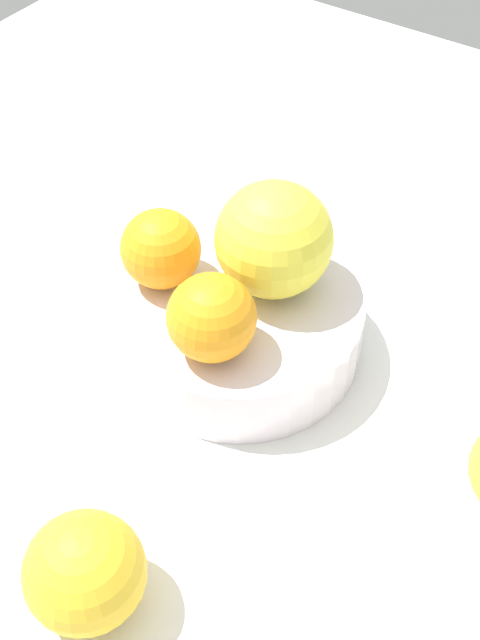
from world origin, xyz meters
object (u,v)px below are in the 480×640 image
at_px(orange_in_bowl_2, 161,249).
at_px(fruit_bowl, 240,326).
at_px(orange_in_bowl_1, 212,318).
at_px(orange_loose_1, 85,572).
at_px(orange_in_bowl_0, 274,239).

bearing_deg(orange_in_bowl_2, fruit_bowl, -78.34).
relative_size(orange_in_bowl_1, orange_loose_1, 0.85).
bearing_deg(orange_in_bowl_2, orange_in_bowl_1, -117.24).
height_order(orange_in_bowl_0, orange_loose_1, orange_in_bowl_0).
height_order(orange_in_bowl_0, orange_in_bowl_1, orange_in_bowl_0).
distance_m(orange_in_bowl_0, orange_loose_1, 0.26).
relative_size(orange_in_bowl_1, orange_in_bowl_2, 1.03).
height_order(fruit_bowl, orange_in_bowl_2, orange_in_bowl_2).
distance_m(orange_in_bowl_2, orange_loose_1, 0.24).
distance_m(fruit_bowl, orange_in_bowl_0, 0.08).
bearing_deg(orange_in_bowl_0, orange_loose_1, -172.82).
distance_m(fruit_bowl, orange_in_bowl_2, 0.09).
height_order(fruit_bowl, orange_in_bowl_1, orange_in_bowl_1).
xyz_separation_m(orange_in_bowl_2, orange_loose_1, (-0.21, -0.10, -0.05)).
xyz_separation_m(orange_in_bowl_1, orange_loose_1, (-0.17, -0.03, -0.05)).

